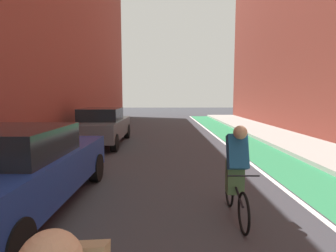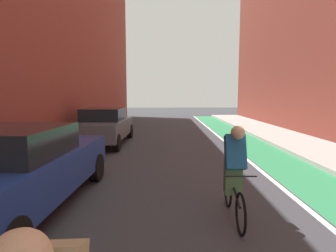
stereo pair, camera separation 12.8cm
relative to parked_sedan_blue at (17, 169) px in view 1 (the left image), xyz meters
name	(u,v)px [view 1 (the left image)]	position (x,y,z in m)	size (l,w,h in m)	color
ground_plane	(177,172)	(2.94, 2.53, -0.79)	(78.65, 78.65, 0.00)	#38383D
bike_lane_paint	(267,155)	(6.13, 4.53, -0.79)	(1.60, 35.75, 0.00)	#2D8451
lane_divider_stripe	(241,156)	(5.23, 4.53, -0.79)	(0.12, 35.75, 0.00)	white
sidewalk_right	(326,153)	(8.21, 4.53, -0.72)	(2.56, 35.75, 0.14)	#A8A59E
parked_sedan_blue	(17,169)	(0.00, 0.00, 0.00)	(2.11, 4.66, 1.53)	navy
parked_sedan_gray	(102,126)	(0.00, 6.89, 0.00)	(1.87, 4.43, 1.53)	#595B60
cyclist_trailing	(236,172)	(3.77, -0.31, 0.02)	(0.48, 1.68, 1.60)	black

